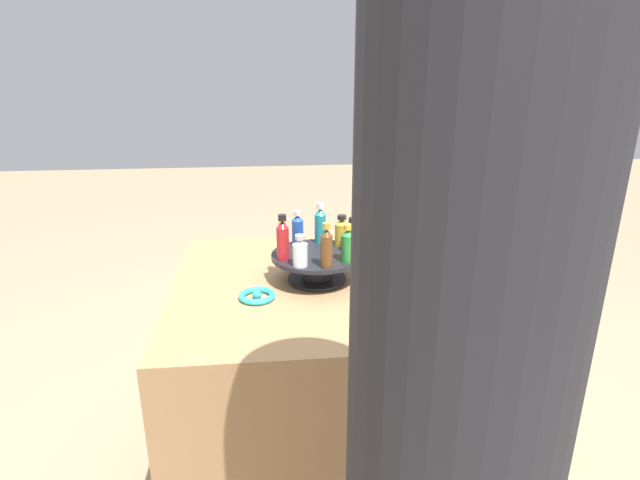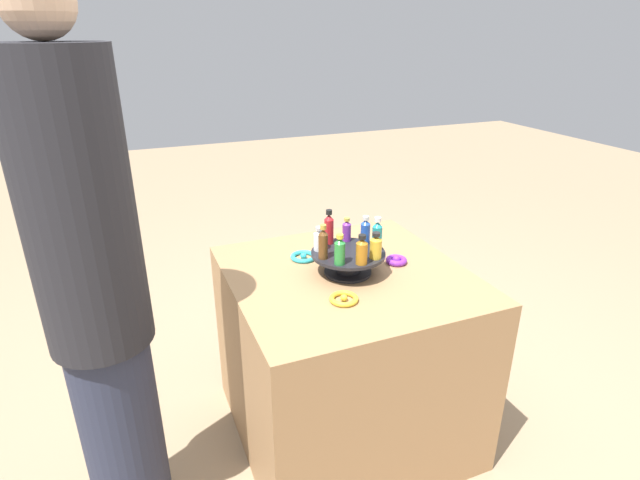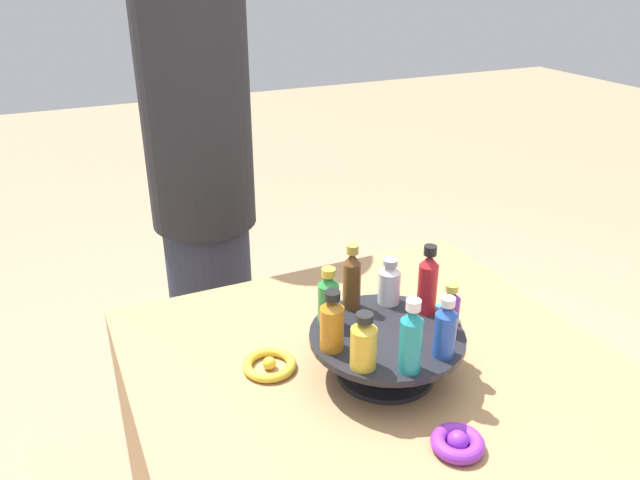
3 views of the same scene
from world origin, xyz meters
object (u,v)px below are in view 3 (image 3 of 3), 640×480
(bottle_green, at_px, (328,299))
(ribbon_bow_gold, at_px, (269,365))
(ribbon_bow_teal, at_px, (434,318))
(bottle_purple, at_px, (450,310))
(ribbon_bow_purple, at_px, (458,443))
(bottle_amber, at_px, (331,322))
(person_figure, at_px, (201,173))
(display_stand, at_px, (386,348))
(bottle_red, at_px, (428,282))
(bottle_clear, at_px, (389,283))
(bottle_teal, at_px, (411,339))
(bottle_blue, at_px, (445,329))
(bottle_brown, at_px, (352,279))
(bottle_gold, at_px, (364,343))

(bottle_green, distance_m, ribbon_bow_gold, 0.17)
(ribbon_bow_teal, bearing_deg, bottle_purple, 151.84)
(ribbon_bow_gold, distance_m, ribbon_bow_purple, 0.37)
(bottle_purple, height_order, bottle_amber, bottle_amber)
(bottle_green, xyz_separation_m, ribbon_bow_teal, (0.04, -0.26, -0.13))
(bottle_amber, bearing_deg, ribbon_bow_purple, -152.21)
(bottle_purple, height_order, ribbon_bow_teal, bottle_purple)
(ribbon_bow_teal, height_order, person_figure, person_figure)
(bottle_amber, bearing_deg, display_stand, -91.54)
(bottle_red, bearing_deg, bottle_clear, 38.46)
(display_stand, distance_m, bottle_red, 0.14)
(bottle_teal, xyz_separation_m, bottle_blue, (0.01, -0.07, -0.01))
(bottle_teal, relative_size, bottle_red, 0.95)
(bottle_amber, distance_m, person_figure, 0.86)
(display_stand, distance_m, bottle_amber, 0.14)
(bottle_amber, height_order, ribbon_bow_purple, bottle_amber)
(display_stand, relative_size, ribbon_bow_gold, 2.79)
(bottle_amber, xyz_separation_m, ribbon_bow_purple, (-0.22, -0.11, -0.13))
(bottle_teal, height_order, bottle_brown, same)
(ribbon_bow_teal, relative_size, ribbon_bow_gold, 1.05)
(ribbon_bow_purple, bearing_deg, person_figure, 5.81)
(display_stand, distance_m, bottle_purple, 0.13)
(bottle_red, relative_size, bottle_amber, 1.24)
(bottle_brown, relative_size, ribbon_bow_purple, 1.54)
(bottle_brown, bearing_deg, person_figure, 6.68)
(bottle_clear, distance_m, ribbon_bow_purple, 0.33)
(display_stand, distance_m, bottle_blue, 0.14)
(bottle_gold, xyz_separation_m, ribbon_bow_teal, (0.18, -0.27, -0.12))
(bottle_brown, bearing_deg, ribbon_bow_teal, -89.07)
(bottle_blue, xyz_separation_m, ribbon_bow_teal, (0.21, -0.13, -0.13))
(display_stand, height_order, ribbon_bow_gold, display_stand)
(bottle_clear, relative_size, bottle_amber, 0.84)
(display_stand, bearing_deg, ribbon_bow_teal, -58.65)
(bottle_gold, relative_size, ribbon_bow_gold, 1.00)
(bottle_blue, height_order, bottle_green, bottle_green)
(display_stand, bearing_deg, person_figure, 6.90)
(bottle_green, bearing_deg, bottle_amber, 158.46)
(bottle_gold, relative_size, ribbon_bow_teal, 0.95)
(bottle_gold, distance_m, person_figure, 0.93)
(bottle_gold, bearing_deg, bottle_brown, -21.54)
(bottle_clear, bearing_deg, ribbon_bow_teal, -81.76)
(display_stand, relative_size, person_figure, 0.16)
(bottle_teal, height_order, bottle_amber, bottle_teal)
(display_stand, xyz_separation_m, bottle_green, (0.07, 0.08, 0.08))
(ribbon_bow_purple, bearing_deg, bottle_purple, -29.07)
(bottle_clear, bearing_deg, bottle_purple, -161.54)
(bottle_amber, height_order, bottle_gold, bottle_amber)
(bottle_teal, relative_size, bottle_clear, 1.40)
(bottle_purple, distance_m, bottle_brown, 0.19)
(bottle_purple, height_order, bottle_red, bottle_red)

